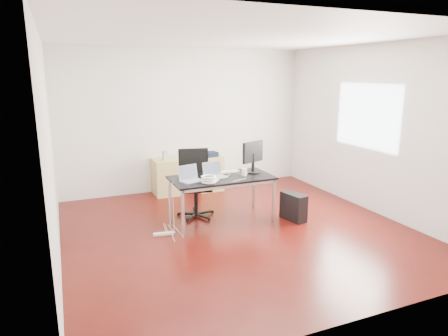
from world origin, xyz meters
name	(u,v)px	position (x,y,z in m)	size (l,w,h in m)	color
room_shell	(241,139)	(0.04, 0.00, 1.40)	(5.00, 5.00, 5.00)	#3B0A06
desk	(222,180)	(-0.07, 0.47, 0.68)	(1.60, 0.80, 0.73)	black
office_chair	(195,180)	(-0.37, 0.91, 0.61)	(0.56, 0.58, 1.08)	black
filing_cabinet_left	(167,177)	(-0.51, 2.23, 0.35)	(0.50, 0.50, 0.70)	tan
filing_cabinet_right	(208,173)	(0.36, 2.23, 0.35)	(0.50, 0.50, 0.70)	tan
pc_tower	(293,207)	(1.01, 0.07, 0.22)	(0.20, 0.45, 0.44)	black
wastebasket	(194,185)	(0.02, 2.19, 0.14)	(0.24, 0.24, 0.28)	black
power_strip	(164,234)	(-1.09, 0.26, 0.02)	(0.30, 0.06, 0.04)	white
laptop_left	(191,178)	(-0.60, 0.42, 0.79)	(0.38, 0.33, 0.23)	silver
laptop_right	(215,174)	(-0.18, 0.50, 0.79)	(0.37, 0.30, 0.23)	silver
monitor	(253,155)	(0.52, 0.56, 1.01)	(0.43, 0.26, 0.51)	black
keyboard	(226,172)	(0.10, 0.70, 0.74)	(0.44, 0.14, 0.02)	white
cup_white	(244,172)	(0.28, 0.40, 0.79)	(0.08, 0.08, 0.12)	white
cup_brown	(246,171)	(0.36, 0.49, 0.78)	(0.08, 0.08, 0.10)	brown
cable_coil	(209,179)	(-0.38, 0.23, 0.78)	(0.24, 0.24, 0.11)	white
power_adapter	(216,180)	(-0.24, 0.29, 0.74)	(0.07, 0.07, 0.03)	white
speaker	(165,156)	(-0.54, 2.16, 0.79)	(0.09, 0.08, 0.18)	#9E9E9E
navy_garment	(209,154)	(0.36, 2.16, 0.74)	(0.30, 0.24, 0.09)	black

